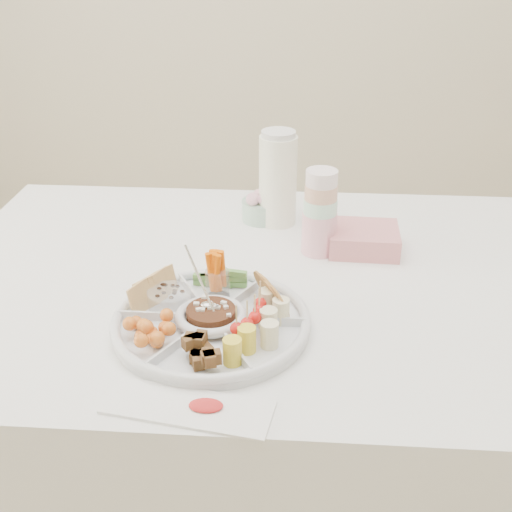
{
  "coord_description": "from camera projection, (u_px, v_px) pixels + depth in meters",
  "views": [
    {
      "loc": [
        0.06,
        -1.25,
        1.46
      ],
      "look_at": [
        -0.02,
        -0.12,
        0.87
      ],
      "focal_mm": 45.0,
      "sensor_mm": 36.0,
      "label": 1
    }
  ],
  "objects": [
    {
      "name": "banana_tomato",
      "position": [
        267.0,
        325.0,
        1.16
      ],
      "size": [
        0.11,
        0.11,
        0.09
      ],
      "primitive_type": null,
      "rotation": [
        0.0,
        0.0,
        -0.0
      ],
      "color": "#E1D389",
      "rests_on": "party_tray"
    },
    {
      "name": "placemat",
      "position": [
        188.0,
        407.0,
        1.04
      ],
      "size": [
        0.29,
        0.14,
        0.01
      ],
      "primitive_type": "cube",
      "rotation": [
        0.0,
        0.0,
        -0.17
      ],
      "color": "white",
      "rests_on": "dining_table"
    },
    {
      "name": "flower_bowl",
      "position": [
        262.0,
        205.0,
        1.69
      ],
      "size": [
        0.12,
        0.12,
        0.08
      ],
      "primitive_type": "cylinder",
      "rotation": [
        0.0,
        0.0,
        0.08
      ],
      "color": "#9ABAA7",
      "rests_on": "dining_table"
    },
    {
      "name": "dining_table",
      "position": [
        268.0,
        407.0,
        1.61
      ],
      "size": [
        1.52,
        1.02,
        0.76
      ],
      "primitive_type": "cube",
      "color": "white",
      "rests_on": "floor"
    },
    {
      "name": "granola_chunks",
      "position": [
        201.0,
        354.0,
        1.12
      ],
      "size": [
        0.09,
        0.09,
        0.04
      ],
      "primitive_type": null,
      "rotation": [
        0.0,
        0.0,
        -0.0
      ],
      "color": "brown",
      "rests_on": "party_tray"
    },
    {
      "name": "floor",
      "position": [
        267.0,
        512.0,
        1.79
      ],
      "size": [
        4.0,
        4.0,
        0.0
      ],
      "primitive_type": "plane",
      "color": "tan",
      "rests_on": "ground"
    },
    {
      "name": "cup_stack",
      "position": [
        320.0,
        208.0,
        1.49
      ],
      "size": [
        0.1,
        0.1,
        0.23
      ],
      "primitive_type": "cylinder",
      "rotation": [
        0.0,
        0.0,
        0.28
      ],
      "color": "#D5F5CD",
      "rests_on": "dining_table"
    },
    {
      "name": "bean_dip",
      "position": [
        211.0,
        316.0,
        1.24
      ],
      "size": [
        0.1,
        0.1,
        0.04
      ],
      "primitive_type": "cylinder",
      "rotation": [
        0.0,
        0.0,
        -0.0
      ],
      "color": "#39180E",
      "rests_on": "party_tray"
    },
    {
      "name": "pita_raisins",
      "position": [
        160.0,
        290.0,
        1.3
      ],
      "size": [
        0.12,
        0.12,
        0.07
      ],
      "primitive_type": null,
      "rotation": [
        0.0,
        0.0,
        -0.0
      ],
      "color": "tan",
      "rests_on": "party_tray"
    },
    {
      "name": "cherries",
      "position": [
        146.0,
        330.0,
        1.18
      ],
      "size": [
        0.12,
        0.12,
        0.05
      ],
      "primitive_type": null,
      "rotation": [
        0.0,
        0.0,
        -0.0
      ],
      "color": "orange",
      "rests_on": "party_tray"
    },
    {
      "name": "thermos",
      "position": [
        278.0,
        177.0,
        1.63
      ],
      "size": [
        0.1,
        0.1,
        0.25
      ],
      "primitive_type": "cylinder",
      "rotation": [
        0.0,
        0.0,
        -0.08
      ],
      "color": "white",
      "rests_on": "dining_table"
    },
    {
      "name": "carrot_cucumber",
      "position": [
        219.0,
        268.0,
        1.34
      ],
      "size": [
        0.1,
        0.1,
        0.09
      ],
      "primitive_type": null,
      "rotation": [
        0.0,
        0.0,
        -0.0
      ],
      "color": "#FF6A05",
      "rests_on": "party_tray"
    },
    {
      "name": "tortillas",
      "position": [
        271.0,
        295.0,
        1.28
      ],
      "size": [
        0.1,
        0.1,
        0.06
      ],
      "primitive_type": null,
      "rotation": [
        0.0,
        0.0,
        -0.0
      ],
      "color": "#B2812D",
      "rests_on": "party_tray"
    },
    {
      "name": "party_tray",
      "position": [
        211.0,
        319.0,
        1.24
      ],
      "size": [
        0.38,
        0.38,
        0.04
      ],
      "primitive_type": "cylinder",
      "rotation": [
        0.0,
        0.0,
        -0.0
      ],
      "color": "white",
      "rests_on": "dining_table"
    },
    {
      "name": "napkin_stack",
      "position": [
        364.0,
        239.0,
        1.54
      ],
      "size": [
        0.17,
        0.15,
        0.05
      ],
      "primitive_type": "cube",
      "rotation": [
        0.0,
        0.0,
        -0.04
      ],
      "color": "#DB8588",
      "rests_on": "dining_table"
    }
  ]
}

